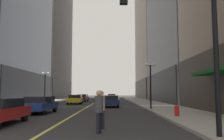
{
  "coord_description": "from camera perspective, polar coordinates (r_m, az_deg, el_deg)",
  "views": [
    {
      "loc": [
        2.79,
        -5.07,
        1.63
      ],
      "look_at": [
        2.67,
        24.76,
        4.46
      ],
      "focal_mm": 38.2,
      "sensor_mm": 36.0,
      "label": 1
    }
  ],
  "objects": [
    {
      "name": "street_lamp_left_far",
      "position": [
        33.91,
        -15.51,
        -2.48
      ],
      "size": [
        1.06,
        0.36,
        4.43
      ],
      "color": "black",
      "rests_on": "ground"
    },
    {
      "name": "car_navy",
      "position": [
        27.35,
        -0.14,
        -7.32
      ],
      "size": [
        1.94,
        4.64,
        1.32
      ],
      "color": "#141E4C",
      "rests_on": "ground"
    },
    {
      "name": "sidewalk_right",
      "position": [
        40.47,
        8.05,
        -7.57
      ],
      "size": [
        4.5,
        78.0,
        0.15
      ],
      "primitive_type": "cube",
      "color": "#9E9991",
      "rests_on": "ground"
    },
    {
      "name": "traffic_light_near_right",
      "position": [
        8.81,
        17.33,
        8.73
      ],
      "size": [
        3.43,
        0.35,
        5.65
      ],
      "color": "black",
      "rests_on": "ground"
    },
    {
      "name": "ground_plane",
      "position": [
        40.2,
        -3.79,
        -7.74
      ],
      "size": [
        200.0,
        200.0,
        0.0
      ],
      "primitive_type": "plane",
      "color": "#2D2D30"
    },
    {
      "name": "car_grey",
      "position": [
        54.2,
        0.19,
        -6.39
      ],
      "size": [
        1.95,
        4.3,
        1.32
      ],
      "color": "slate",
      "rests_on": "ground"
    },
    {
      "name": "pedestrian_with_orange_bag",
      "position": [
        9.68,
        -2.94,
        -9.13
      ],
      "size": [
        0.43,
        0.43,
        1.71
      ],
      "color": "black",
      "rests_on": "ground"
    },
    {
      "name": "car_blue",
      "position": [
        19.79,
        -16.78,
        -7.82
      ],
      "size": [
        2.1,
        4.42,
        1.32
      ],
      "color": "navy",
      "rests_on": "ground"
    },
    {
      "name": "pedestrian_in_tan_trench",
      "position": [
        10.86,
        -2.37,
        -8.74
      ],
      "size": [
        0.44,
        0.44,
        1.71
      ],
      "color": "black",
      "rests_on": "ground"
    },
    {
      "name": "storefront_awning_right",
      "position": [
        16.72,
        24.62,
        -0.26
      ],
      "size": [
        1.6,
        6.1,
        3.12
      ],
      "color": "#144C1E",
      "rests_on": "ground"
    },
    {
      "name": "street_lamp_right_mid",
      "position": [
        22.64,
        9.4,
        -1.23
      ],
      "size": [
        1.06,
        0.36,
        4.43
      ],
      "color": "black",
      "rests_on": "ground"
    },
    {
      "name": "fire_hydrant_right",
      "position": [
        15.83,
        15.5,
        -9.67
      ],
      "size": [
        0.28,
        0.28,
        0.8
      ],
      "primitive_type": "cylinder",
      "color": "red",
      "rests_on": "ground"
    },
    {
      "name": "car_yellow",
      "position": [
        34.9,
        -8.55,
        -6.85
      ],
      "size": [
        2.12,
        4.77,
        1.32
      ],
      "color": "yellow",
      "rests_on": "ground"
    },
    {
      "name": "lane_centre_stripe",
      "position": [
        40.2,
        -3.79,
        -7.73
      ],
      "size": [
        0.16,
        70.0,
        0.01
      ],
      "primitive_type": "cube",
      "color": "#E5D64C",
      "rests_on": "ground"
    },
    {
      "name": "sidewalk_left",
      "position": [
        41.59,
        -15.3,
        -7.38
      ],
      "size": [
        4.5,
        78.0,
        0.15
      ],
      "primitive_type": "cube",
      "color": "#9E9991",
      "rests_on": "ground"
    },
    {
      "name": "car_maroon",
      "position": [
        44.54,
        -6.84,
        -6.56
      ],
      "size": [
        1.96,
        4.84,
        1.32
      ],
      "color": "maroon",
      "rests_on": "ground"
    }
  ]
}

